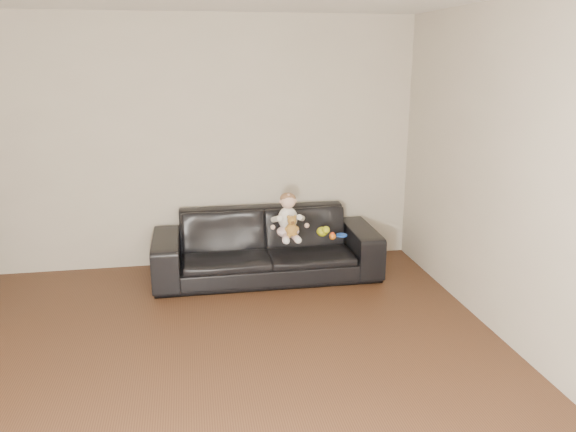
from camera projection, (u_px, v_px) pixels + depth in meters
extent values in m
plane|color=#4B2D1A|center=(184.00, 415.00, 3.52)|extent=(5.50, 5.50, 0.00)
plane|color=beige|center=(178.00, 145.00, 5.77)|extent=(5.00, 0.00, 5.00)
plane|color=beige|center=(570.00, 198.00, 3.59)|extent=(0.00, 5.50, 5.50)
imported|color=black|center=(266.00, 245.00, 5.71)|extent=(2.26, 0.89, 0.66)
ellipsoid|color=#FAD3D4|center=(288.00, 231.00, 5.59)|extent=(0.24, 0.21, 0.12)
ellipsoid|color=white|center=(288.00, 218.00, 5.57)|extent=(0.21, 0.17, 0.23)
sphere|color=beige|center=(288.00, 201.00, 5.51)|extent=(0.16, 0.16, 0.15)
ellipsoid|color=#8C603F|center=(288.00, 198.00, 5.51)|extent=(0.16, 0.16, 0.11)
cylinder|color=#FAD3D4|center=(286.00, 238.00, 5.45)|extent=(0.08, 0.19, 0.07)
cylinder|color=#FAD3D4|center=(295.00, 237.00, 5.47)|extent=(0.08, 0.19, 0.07)
sphere|color=white|center=(287.00, 241.00, 5.36)|extent=(0.07, 0.07, 0.06)
sphere|color=white|center=(298.00, 240.00, 5.38)|extent=(0.07, 0.07, 0.06)
cylinder|color=white|center=(276.00, 219.00, 5.50)|extent=(0.07, 0.16, 0.10)
cylinder|color=white|center=(301.00, 218.00, 5.54)|extent=(0.07, 0.16, 0.10)
ellipsoid|color=#A6762F|center=(292.00, 230.00, 5.44)|extent=(0.13, 0.12, 0.13)
sphere|color=#A6762F|center=(292.00, 221.00, 5.40)|extent=(0.10, 0.10, 0.09)
sphere|color=#A6762F|center=(289.00, 217.00, 5.39)|extent=(0.04, 0.04, 0.03)
sphere|color=#A6762F|center=(295.00, 217.00, 5.40)|extent=(0.04, 0.04, 0.03)
sphere|color=#593819|center=(293.00, 223.00, 5.37)|extent=(0.04, 0.04, 0.03)
ellipsoid|color=#C0CA17|center=(322.00, 232.00, 5.63)|extent=(0.13, 0.15, 0.09)
sphere|color=#CA6017|center=(333.00, 237.00, 5.52)|extent=(0.07, 0.07, 0.07)
cylinder|color=blue|center=(342.00, 235.00, 5.65)|extent=(0.13, 0.13, 0.02)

